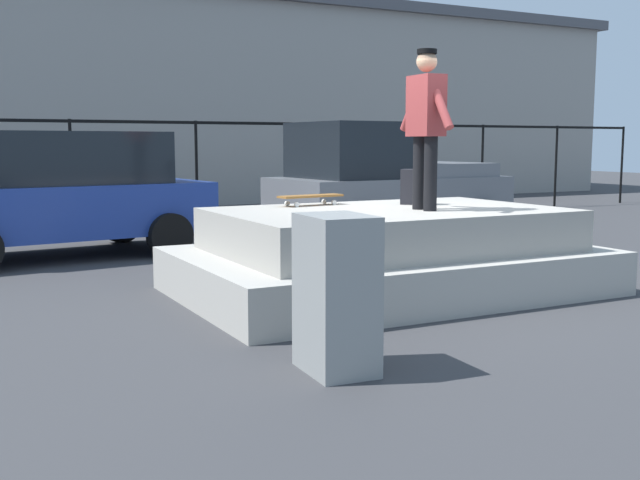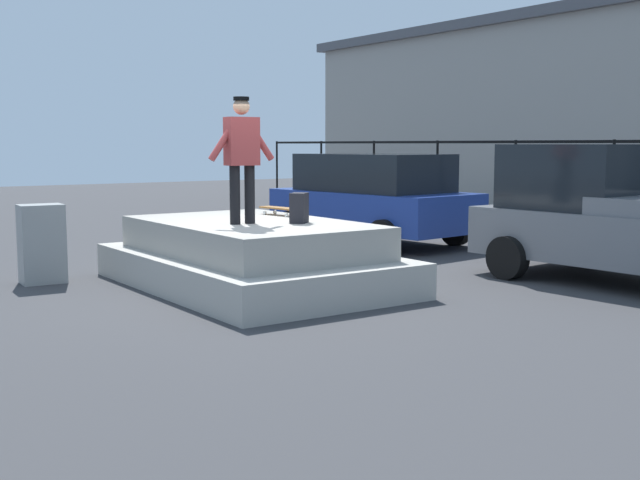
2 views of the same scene
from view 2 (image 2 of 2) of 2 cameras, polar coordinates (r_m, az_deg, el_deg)
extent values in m
plane|color=#38383A|center=(11.02, -3.84, -3.53)|extent=(60.00, 60.00, 0.00)
cube|color=#ADA89E|center=(11.28, -4.86, -2.09)|extent=(4.47, 2.83, 0.47)
cube|color=#A09B91|center=(11.22, -4.88, 0.21)|extent=(3.67, 2.32, 0.44)
cylinder|color=black|center=(10.75, -6.05, 3.19)|extent=(0.14, 0.14, 0.78)
cylinder|color=black|center=(10.85, -5.01, 3.23)|extent=(0.14, 0.14, 0.78)
cube|color=maroon|center=(10.78, -5.57, 6.98)|extent=(0.26, 0.44, 0.64)
cylinder|color=maroon|center=(10.66, -6.85, 7.05)|extent=(0.11, 0.44, 0.56)
cylinder|color=maroon|center=(10.90, -4.32, 7.07)|extent=(0.11, 0.44, 0.56)
sphere|color=tan|center=(10.79, -5.60, 9.41)|extent=(0.22, 0.22, 0.22)
cylinder|color=black|center=(10.79, -5.60, 9.94)|extent=(0.22, 0.22, 0.05)
cube|color=brown|center=(12.07, -2.81, 2.27)|extent=(0.81, 0.30, 0.02)
cylinder|color=silver|center=(11.81, -2.39, 1.78)|extent=(0.06, 0.04, 0.06)
cylinder|color=silver|center=(11.94, -1.65, 1.84)|extent=(0.06, 0.04, 0.06)
cylinder|color=silver|center=(12.21, -3.94, 1.94)|extent=(0.06, 0.04, 0.06)
cylinder|color=silver|center=(12.34, -3.21, 1.99)|extent=(0.06, 0.04, 0.06)
cube|color=black|center=(10.88, -1.49, 2.28)|extent=(0.33, 0.34, 0.41)
cube|color=navy|center=(16.00, 3.77, 2.18)|extent=(4.33, 2.45, 0.73)
cube|color=black|center=(15.96, 3.79, 4.80)|extent=(3.08, 2.07, 0.73)
cylinder|color=black|center=(17.65, 3.11, 1.42)|extent=(0.66, 0.29, 0.64)
cylinder|color=black|center=(16.30, -1.95, 0.98)|extent=(0.66, 0.29, 0.64)
cylinder|color=black|center=(15.94, 9.60, 0.76)|extent=(0.66, 0.29, 0.64)
cylinder|color=black|center=(14.43, 4.55, 0.20)|extent=(0.66, 0.29, 0.64)
cube|color=slate|center=(12.18, 20.87, 0.23)|extent=(4.22, 2.26, 0.71)
cube|color=black|center=(12.50, 18.19, 4.30)|extent=(1.96, 1.95, 0.94)
cylinder|color=black|center=(13.75, 18.41, -0.46)|extent=(0.65, 0.26, 0.64)
cylinder|color=black|center=(12.10, 13.15, -1.23)|extent=(0.65, 0.26, 0.64)
cube|color=gray|center=(12.11, -19.11, -0.26)|extent=(0.48, 0.63, 1.13)
cylinder|color=black|center=(25.08, -3.07, 4.65)|extent=(0.06, 0.06, 2.06)
cylinder|color=black|center=(23.07, 0.09, 4.47)|extent=(0.06, 0.06, 2.06)
cylinder|color=black|center=(21.15, 3.82, 4.24)|extent=(0.06, 0.06, 2.06)
cylinder|color=black|center=(19.34, 8.28, 3.94)|extent=(0.06, 0.06, 2.06)
cylinder|color=black|center=(17.67, 13.62, 3.56)|extent=(0.06, 0.06, 2.06)
cylinder|color=black|center=(16.18, 19.99, 3.06)|extent=(0.06, 0.06, 2.06)
cube|color=black|center=(16.15, 20.14, 6.57)|extent=(24.00, 0.04, 0.06)
camera|label=1|loc=(14.21, -40.68, 3.76)|focal=42.83mm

